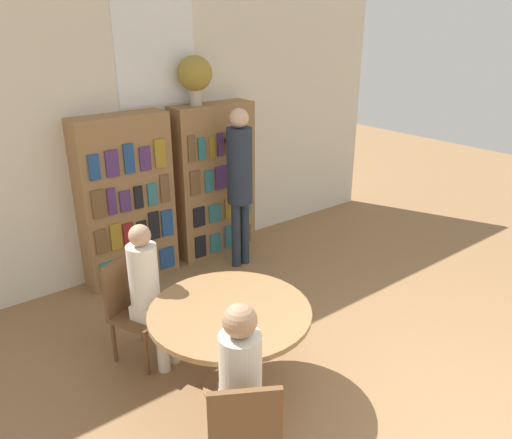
% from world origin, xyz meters
% --- Properties ---
extents(wall_back, '(6.40, 0.07, 3.00)m').
position_xyz_m(wall_back, '(0.00, 3.90, 1.51)').
color(wall_back, beige).
rests_on(wall_back, ground_plane).
extents(bookshelf_left, '(0.98, 0.34, 1.78)m').
position_xyz_m(bookshelf_left, '(-0.55, 3.70, 0.88)').
color(bookshelf_left, olive).
rests_on(bookshelf_left, ground_plane).
extents(bookshelf_right, '(0.98, 0.34, 1.78)m').
position_xyz_m(bookshelf_right, '(0.55, 3.71, 0.89)').
color(bookshelf_right, olive).
rests_on(bookshelf_right, ground_plane).
extents(flower_vase, '(0.37, 0.37, 0.52)m').
position_xyz_m(flower_vase, '(0.36, 3.71, 2.10)').
color(flower_vase, '#B7AD9E').
rests_on(flower_vase, bookshelf_right).
extents(reading_table, '(1.18, 1.18, 0.71)m').
position_xyz_m(reading_table, '(-0.76, 1.54, 0.59)').
color(reading_table, olive).
rests_on(reading_table, ground_plane).
extents(chair_near_camera, '(0.55, 0.55, 0.87)m').
position_xyz_m(chair_near_camera, '(-1.24, 0.75, 0.48)').
color(chair_near_camera, brown).
rests_on(chair_near_camera, ground_plane).
extents(chair_left_side, '(0.52, 0.52, 0.87)m').
position_xyz_m(chair_left_side, '(-1.13, 2.40, 0.48)').
color(chair_left_side, brown).
rests_on(chair_left_side, ground_plane).
extents(seated_reader_left, '(0.34, 0.39, 1.21)m').
position_xyz_m(seated_reader_left, '(-1.06, 2.23, 0.67)').
color(seated_reader_left, silver).
rests_on(seated_reader_left, ground_plane).
extents(seated_reader_right, '(0.37, 0.40, 1.24)m').
position_xyz_m(seated_reader_right, '(-1.15, 0.90, 0.70)').
color(seated_reader_right, beige).
rests_on(seated_reader_right, ground_plane).
extents(librarian_standing, '(0.28, 0.55, 1.80)m').
position_xyz_m(librarian_standing, '(0.56, 3.20, 1.09)').
color(librarian_standing, '#232D3D').
rests_on(librarian_standing, ground_plane).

